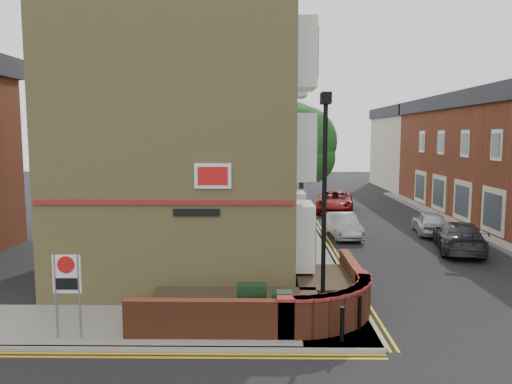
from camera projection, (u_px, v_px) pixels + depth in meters
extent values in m
plane|color=black|center=(263.00, 352.00, 12.32)|extent=(120.00, 120.00, 0.00)
cube|color=gray|center=(137.00, 326.00, 13.85)|extent=(13.00, 3.00, 0.12)
cube|color=gray|center=(298.00, 228.00, 28.18)|extent=(2.00, 32.00, 0.12)
cube|color=gray|center=(122.00, 349.00, 12.36)|extent=(13.00, 0.15, 0.12)
cube|color=gray|center=(316.00, 228.00, 28.16)|extent=(0.15, 32.00, 0.12)
cube|color=gray|center=(481.00, 240.00, 25.08)|extent=(0.15, 40.00, 0.12)
cube|color=gold|center=(119.00, 355.00, 12.11)|extent=(13.00, 0.28, 0.01)
cube|color=gold|center=(320.00, 229.00, 28.17)|extent=(0.28, 32.00, 0.01)
cube|color=tan|center=(187.00, 127.00, 19.66)|extent=(8.00, 10.00, 11.00)
cube|color=maroon|center=(163.00, 203.00, 14.92)|extent=(7.80, 0.06, 0.15)
cube|color=white|center=(213.00, 176.00, 14.80)|extent=(1.10, 0.05, 0.75)
cube|color=black|center=(197.00, 213.00, 14.94)|extent=(1.40, 0.04, 0.22)
cylinder|color=black|center=(324.00, 219.00, 13.13)|extent=(0.12, 0.12, 6.00)
cylinder|color=black|center=(322.00, 315.00, 13.43)|extent=(0.20, 0.20, 0.80)
cube|color=black|center=(326.00, 98.00, 12.77)|extent=(0.25, 0.50, 0.30)
cube|color=black|center=(252.00, 306.00, 13.53)|extent=(0.80, 0.45, 1.20)
cube|color=black|center=(282.00, 312.00, 13.23)|extent=(0.55, 0.40, 1.10)
cylinder|color=black|center=(342.00, 324.00, 12.62)|extent=(0.11, 0.11, 0.90)
cylinder|color=black|center=(360.00, 313.00, 13.41)|extent=(0.11, 0.11, 0.90)
cylinder|color=slate|center=(56.00, 297.00, 12.74)|extent=(0.06, 0.06, 2.20)
cylinder|color=slate|center=(79.00, 297.00, 12.73)|extent=(0.06, 0.06, 2.20)
cube|color=white|center=(67.00, 274.00, 12.67)|extent=(0.72, 0.04, 1.00)
cylinder|color=red|center=(66.00, 265.00, 12.61)|extent=(0.44, 0.02, 0.44)
cube|color=beige|center=(409.00, 153.00, 49.47)|extent=(5.00, 12.00, 7.00)
cube|color=#2C2D34|center=(410.00, 112.00, 49.01)|extent=(5.40, 12.40, 1.00)
cylinder|color=#382B1E|center=(301.00, 191.00, 25.92)|extent=(0.24, 0.24, 4.55)
sphere|color=#16441A|center=(302.00, 141.00, 25.62)|extent=(3.64, 3.64, 3.64)
sphere|color=#16441A|center=(310.00, 158.00, 25.42)|extent=(2.60, 2.60, 2.60)
sphere|color=#16441A|center=(295.00, 150.00, 26.08)|extent=(2.86, 2.86, 2.86)
cylinder|color=#382B1E|center=(292.00, 174.00, 33.84)|extent=(0.24, 0.24, 5.04)
sphere|color=#16441A|center=(293.00, 132.00, 33.51)|extent=(4.03, 4.03, 4.03)
sphere|color=#16441A|center=(299.00, 146.00, 33.31)|extent=(2.88, 2.88, 2.88)
sphere|color=#16441A|center=(288.00, 139.00, 33.97)|extent=(3.17, 3.17, 3.17)
cylinder|color=#382B1E|center=(287.00, 168.00, 41.80)|extent=(0.24, 0.24, 4.76)
sphere|color=#16441A|center=(287.00, 136.00, 41.49)|extent=(3.81, 3.81, 3.81)
sphere|color=#16441A|center=(292.00, 147.00, 41.29)|extent=(2.72, 2.72, 2.72)
sphere|color=#16441A|center=(283.00, 142.00, 41.94)|extent=(2.99, 2.99, 2.99)
cylinder|color=black|center=(295.00, 184.00, 36.92)|extent=(0.10, 0.10, 3.20)
imported|color=black|center=(295.00, 155.00, 36.68)|extent=(0.20, 0.16, 1.00)
imported|color=#9B9FA3|center=(343.00, 225.00, 26.01)|extent=(1.59, 3.85, 1.24)
imported|color=maroon|center=(335.00, 201.00, 34.54)|extent=(3.27, 5.63, 1.47)
imported|color=#2C2B30|center=(459.00, 237.00, 22.83)|extent=(2.98, 5.08, 1.38)
imported|color=silver|center=(430.00, 222.00, 26.79)|extent=(2.01, 3.90, 1.27)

